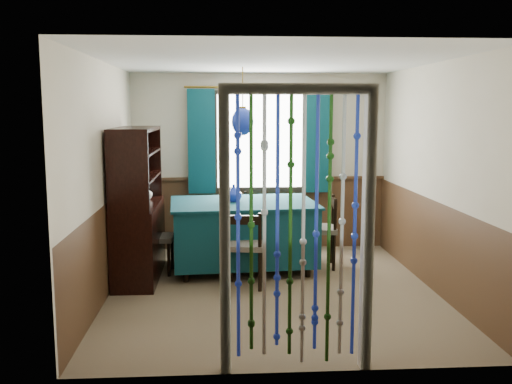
{
  "coord_description": "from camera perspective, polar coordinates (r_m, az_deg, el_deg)",
  "views": [
    {
      "loc": [
        -0.58,
        -6.09,
        1.99
      ],
      "look_at": [
        -0.14,
        0.59,
        1.02
      ],
      "focal_mm": 40.0,
      "sensor_mm": 36.0,
      "label": 1
    }
  ],
  "objects": [
    {
      "name": "wall_back",
      "position": [
        8.15,
        0.36,
        3.01
      ],
      "size": [
        3.6,
        0.0,
        3.6
      ],
      "primitive_type": "plane",
      "rotation": [
        1.57,
        0.0,
        0.0
      ],
      "color": "beige",
      "rests_on": "ground"
    },
    {
      "name": "chair_far",
      "position": [
        7.87,
        -2.09,
        -3.02
      ],
      "size": [
        0.48,
        0.46,
        0.86
      ],
      "rotation": [
        0.0,
        0.0,
        3.3
      ],
      "color": "black",
      "rests_on": "floor"
    },
    {
      "name": "dining_table",
      "position": [
        7.14,
        -1.3,
        -3.9
      ],
      "size": [
        1.87,
        1.36,
        0.86
      ],
      "rotation": [
        0.0,
        0.0,
        0.08
      ],
      "color": "#0D3B44",
      "rests_on": "floor"
    },
    {
      "name": "vase_table",
      "position": [
        7.09,
        -2.23,
        -0.17
      ],
      "size": [
        0.22,
        0.22,
        0.19
      ],
      "primitive_type": "imported",
      "rotation": [
        0.0,
        0.0,
        -0.22
      ],
      "color": "#172C9F",
      "rests_on": "dining_table"
    },
    {
      "name": "chair_near",
      "position": [
        6.42,
        -1.09,
        -5.48
      ],
      "size": [
        0.5,
        0.48,
        0.88
      ],
      "rotation": [
        0.0,
        0.0,
        -0.16
      ],
      "color": "black",
      "rests_on": "floor"
    },
    {
      "name": "doorway",
      "position": [
        4.3,
        4.1,
        -4.44
      ],
      "size": [
        1.16,
        0.12,
        2.18
      ],
      "primitive_type": null,
      "color": "silver",
      "rests_on": "ground"
    },
    {
      "name": "wainscot_right",
      "position": [
        6.7,
        17.09,
        -5.0
      ],
      "size": [
        0.0,
        4.0,
        4.0
      ],
      "primitive_type": "plane",
      "rotation": [
        1.57,
        0.0,
        -1.57
      ],
      "color": "#492F1B",
      "rests_on": "ground"
    },
    {
      "name": "floor",
      "position": [
        6.43,
        1.63,
        -9.8
      ],
      "size": [
        4.0,
        4.0,
        0.0
      ],
      "primitive_type": "plane",
      "color": "brown",
      "rests_on": "ground"
    },
    {
      "name": "wainscot_left",
      "position": [
        6.39,
        -14.59,
        -5.54
      ],
      "size": [
        0.0,
        4.0,
        4.0
      ],
      "primitive_type": "plane",
      "rotation": [
        1.57,
        0.0,
        1.57
      ],
      "color": "#492F1B",
      "rests_on": "ground"
    },
    {
      "name": "wainscot_front",
      "position": [
        4.41,
        4.1,
        -11.57
      ],
      "size": [
        3.6,
        0.0,
        3.6
      ],
      "primitive_type": "plane",
      "rotation": [
        -1.57,
        0.0,
        0.0
      ],
      "color": "#492F1B",
      "rests_on": "ground"
    },
    {
      "name": "wainscot_back",
      "position": [
        8.23,
        0.36,
        -2.2
      ],
      "size": [
        3.6,
        0.0,
        3.6
      ],
      "primitive_type": "plane",
      "rotation": [
        1.57,
        0.0,
        0.0
      ],
      "color": "#492F1B",
      "rests_on": "ground"
    },
    {
      "name": "chair_left",
      "position": [
        7.1,
        -10.03,
        -4.56
      ],
      "size": [
        0.4,
        0.42,
        0.81
      ],
      "rotation": [
        0.0,
        0.0,
        -1.62
      ],
      "color": "black",
      "rests_on": "floor"
    },
    {
      "name": "bowl_shelf",
      "position": [
        6.55,
        -11.65,
        1.54
      ],
      "size": [
        0.21,
        0.21,
        0.05
      ],
      "primitive_type": "imported",
      "rotation": [
        0.0,
        0.0,
        0.04
      ],
      "color": "beige",
      "rests_on": "sideboard"
    },
    {
      "name": "chair_right",
      "position": [
        7.3,
        6.59,
        -3.75
      ],
      "size": [
        0.48,
        0.5,
        0.91
      ],
      "rotation": [
        0.0,
        0.0,
        1.45
      ],
      "color": "black",
      "rests_on": "floor"
    },
    {
      "name": "ceiling",
      "position": [
        6.14,
        1.73,
        12.98
      ],
      "size": [
        4.0,
        4.0,
        0.0
      ],
      "primitive_type": "plane",
      "rotation": [
        3.14,
        0.0,
        0.0
      ],
      "color": "silver",
      "rests_on": "ground"
    },
    {
      "name": "vase_sideboard",
      "position": [
        7.14,
        -10.98,
        0.01
      ],
      "size": [
        0.22,
        0.22,
        0.19
      ],
      "primitive_type": "imported",
      "rotation": [
        0.0,
        0.0,
        -0.22
      ],
      "color": "beige",
      "rests_on": "sideboard"
    },
    {
      "name": "window",
      "position": [
        8.07,
        0.39,
        5.1
      ],
      "size": [
        1.32,
        0.12,
        1.42
      ],
      "primitive_type": "cube",
      "color": "black",
      "rests_on": "wall_back"
    },
    {
      "name": "wall_right",
      "position": [
        6.58,
        17.49,
        1.38
      ],
      "size": [
        0.0,
        4.0,
        4.0
      ],
      "primitive_type": "plane",
      "rotation": [
        1.57,
        0.0,
        -1.57
      ],
      "color": "beige",
      "rests_on": "ground"
    },
    {
      "name": "sideboard",
      "position": [
        6.91,
        -11.71,
        -3.43
      ],
      "size": [
        0.48,
        1.37,
        1.79
      ],
      "rotation": [
        0.0,
        0.0,
        -0.0
      ],
      "color": "black",
      "rests_on": "floor"
    },
    {
      "name": "wall_front",
      "position": [
        4.2,
        4.23,
        -1.96
      ],
      "size": [
        3.6,
        0.0,
        3.6
      ],
      "primitive_type": "plane",
      "rotation": [
        -1.57,
        0.0,
        0.0
      ],
      "color": "beige",
      "rests_on": "ground"
    },
    {
      "name": "pendant_lamp",
      "position": [
        6.99,
        -1.33,
        7.06
      ],
      "size": [
        0.27,
        0.27,
        0.82
      ],
      "color": "olive",
      "rests_on": "ceiling"
    },
    {
      "name": "wall_left",
      "position": [
        6.26,
        -14.97,
        1.15
      ],
      "size": [
        0.0,
        4.0,
        4.0
      ],
      "primitive_type": "plane",
      "rotation": [
        1.57,
        0.0,
        1.57
      ],
      "color": "beige",
      "rests_on": "ground"
    }
  ]
}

